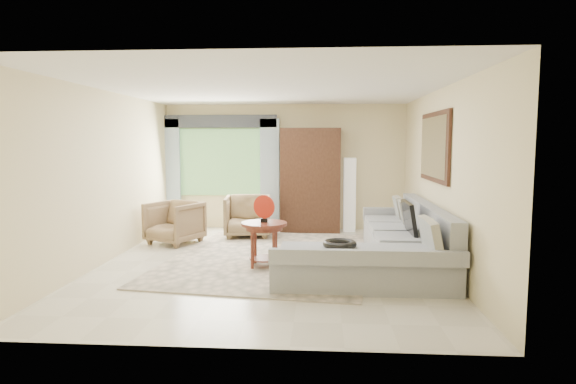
# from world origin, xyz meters

# --- Properties ---
(ground) EXTENTS (6.00, 6.00, 0.00)m
(ground) POSITION_xyz_m (0.00, 0.00, 0.00)
(ground) COLOR silver
(ground) RESTS_ON ground
(area_rug) EXTENTS (3.46, 4.33, 0.02)m
(area_rug) POSITION_xyz_m (-0.03, 0.37, 0.01)
(area_rug) COLOR beige
(area_rug) RESTS_ON ground
(sectional_sofa) EXTENTS (2.30, 3.46, 0.90)m
(sectional_sofa) POSITION_xyz_m (1.78, -0.18, 0.28)
(sectional_sofa) COLOR #9A9BA2
(sectional_sofa) RESTS_ON ground
(tv_screen) EXTENTS (0.14, 0.74, 0.48)m
(tv_screen) POSITION_xyz_m (2.05, -0.03, 0.72)
(tv_screen) COLOR black
(tv_screen) RESTS_ON sectional_sofa
(garden_hose) EXTENTS (0.43, 0.43, 0.09)m
(garden_hose) POSITION_xyz_m (1.00, -1.08, 0.55)
(garden_hose) COLOR black
(garden_hose) RESTS_ON sectional_sofa
(coffee_table) EXTENTS (0.66, 0.66, 0.66)m
(coffee_table) POSITION_xyz_m (-0.06, -0.22, 0.35)
(coffee_table) COLOR #4D1E14
(coffee_table) RESTS_ON ground
(red_disc) EXTENTS (0.32, 0.16, 0.34)m
(red_disc) POSITION_xyz_m (-0.06, -0.22, 0.89)
(red_disc) COLOR #B62112
(red_disc) RESTS_ON coffee_table
(armchair_left) EXTENTS (1.10, 1.11, 0.76)m
(armchair_left) POSITION_xyz_m (-1.87, 1.33, 0.38)
(armchair_left) COLOR olive
(armchair_left) RESTS_ON ground
(armchair_right) EXTENTS (0.94, 0.96, 0.80)m
(armchair_right) POSITION_xyz_m (-0.64, 2.01, 0.40)
(armchair_right) COLOR olive
(armchair_right) RESTS_ON ground
(potted_plant) EXTENTS (0.57, 0.54, 0.50)m
(potted_plant) POSITION_xyz_m (-1.92, 2.65, 0.25)
(potted_plant) COLOR #999999
(potted_plant) RESTS_ON ground
(armoire) EXTENTS (1.20, 0.55, 2.10)m
(armoire) POSITION_xyz_m (0.55, 2.72, 1.05)
(armoire) COLOR black
(armoire) RESTS_ON ground
(floor_lamp) EXTENTS (0.24, 0.24, 1.50)m
(floor_lamp) POSITION_xyz_m (1.35, 2.78, 0.75)
(floor_lamp) COLOR silver
(floor_lamp) RESTS_ON ground
(window) EXTENTS (1.80, 0.04, 1.40)m
(window) POSITION_xyz_m (-1.35, 2.97, 1.40)
(window) COLOR #669E59
(window) RESTS_ON wall_back
(curtain_left) EXTENTS (0.40, 0.08, 2.30)m
(curtain_left) POSITION_xyz_m (-2.40, 2.88, 1.15)
(curtain_left) COLOR #9EB7CC
(curtain_left) RESTS_ON ground
(curtain_right) EXTENTS (0.40, 0.08, 2.30)m
(curtain_right) POSITION_xyz_m (-0.30, 2.88, 1.15)
(curtain_right) COLOR #9EB7CC
(curtain_right) RESTS_ON ground
(valance) EXTENTS (2.40, 0.12, 0.26)m
(valance) POSITION_xyz_m (-1.35, 2.90, 2.25)
(valance) COLOR #1E232D
(valance) RESTS_ON wall_back
(wall_mirror) EXTENTS (0.05, 1.70, 1.05)m
(wall_mirror) POSITION_xyz_m (2.46, 0.35, 1.75)
(wall_mirror) COLOR black
(wall_mirror) RESTS_ON wall_right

